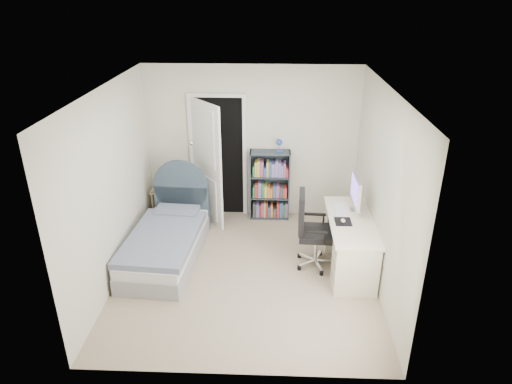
{
  "coord_description": "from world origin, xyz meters",
  "views": [
    {
      "loc": [
        0.35,
        -5.21,
        3.59
      ],
      "look_at": [
        0.12,
        0.4,
        1.02
      ],
      "focal_mm": 32.0,
      "sensor_mm": 36.0,
      "label": 1
    }
  ],
  "objects_px": {
    "bed": "(167,240)",
    "desk": "(349,241)",
    "office_chair": "(310,227)",
    "nightstand": "(165,195)",
    "bookcase": "(270,187)",
    "floor_lamp": "(192,188)"
  },
  "relations": [
    {
      "from": "bed",
      "to": "nightstand",
      "type": "xyz_separation_m",
      "value": [
        -0.3,
        1.24,
        0.14
      ]
    },
    {
      "from": "desk",
      "to": "office_chair",
      "type": "distance_m",
      "value": 0.58
    },
    {
      "from": "nightstand",
      "to": "bookcase",
      "type": "distance_m",
      "value": 1.75
    },
    {
      "from": "bed",
      "to": "desk",
      "type": "bearing_deg",
      "value": -2.96
    },
    {
      "from": "bookcase",
      "to": "office_chair",
      "type": "relative_size",
      "value": 1.27
    },
    {
      "from": "floor_lamp",
      "to": "desk",
      "type": "relative_size",
      "value": 0.93
    },
    {
      "from": "bed",
      "to": "bookcase",
      "type": "relative_size",
      "value": 1.41
    },
    {
      "from": "bookcase",
      "to": "desk",
      "type": "xyz_separation_m",
      "value": [
        1.1,
        -1.44,
        -0.14
      ]
    },
    {
      "from": "bed",
      "to": "floor_lamp",
      "type": "distance_m",
      "value": 1.23
    },
    {
      "from": "bed",
      "to": "bookcase",
      "type": "distance_m",
      "value": 1.97
    },
    {
      "from": "nightstand",
      "to": "office_chair",
      "type": "distance_m",
      "value": 2.69
    },
    {
      "from": "floor_lamp",
      "to": "nightstand",
      "type": "bearing_deg",
      "value": 172.5
    },
    {
      "from": "nightstand",
      "to": "desk",
      "type": "bearing_deg",
      "value": -25.67
    },
    {
      "from": "office_chair",
      "to": "desk",
      "type": "bearing_deg",
      "value": -1.56
    },
    {
      "from": "bookcase",
      "to": "desk",
      "type": "distance_m",
      "value": 1.82
    },
    {
      "from": "bed",
      "to": "office_chair",
      "type": "height_order",
      "value": "bed"
    },
    {
      "from": "floor_lamp",
      "to": "bookcase",
      "type": "xyz_separation_m",
      "value": [
        1.27,
        0.13,
        -0.03
      ]
    },
    {
      "from": "bookcase",
      "to": "desk",
      "type": "relative_size",
      "value": 0.93
    },
    {
      "from": "bed",
      "to": "desk",
      "type": "xyz_separation_m",
      "value": [
        2.55,
        -0.13,
        0.13
      ]
    },
    {
      "from": "floor_lamp",
      "to": "office_chair",
      "type": "xyz_separation_m",
      "value": [
        1.84,
        -1.29,
        0.03
      ]
    },
    {
      "from": "floor_lamp",
      "to": "desk",
      "type": "bearing_deg",
      "value": -28.82
    },
    {
      "from": "nightstand",
      "to": "bookcase",
      "type": "bearing_deg",
      "value": 2.19
    }
  ]
}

